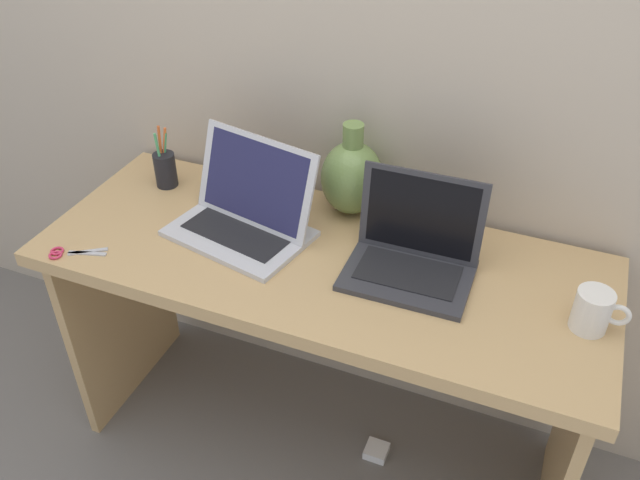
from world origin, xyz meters
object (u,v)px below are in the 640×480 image
object	(u,v)px
power_brick	(376,451)
laptop_left	(246,209)
laptop_right	(414,247)
pen_cup	(165,168)
coffee_mug	(593,311)
green_vase	(352,177)
scissors	(67,253)

from	to	relation	value
power_brick	laptop_left	bearing A→B (deg)	178.28
laptop_right	pen_cup	world-z (taller)	laptop_right
laptop_right	power_brick	bearing A→B (deg)	-155.76
laptop_left	coffee_mug	size ratio (longest dim) A/B	3.30
green_vase	pen_cup	size ratio (longest dim) A/B	1.42
laptop_right	green_vase	bearing A→B (deg)	141.08
scissors	laptop_right	bearing A→B (deg)	18.60
laptop_right	power_brick	size ratio (longest dim) A/B	4.45
laptop_right	pen_cup	bearing A→B (deg)	172.30
coffee_mug	scissors	distance (m)	1.28
power_brick	green_vase	bearing A→B (deg)	131.53
laptop_right	scissors	distance (m)	0.88
scissors	coffee_mug	bearing A→B (deg)	10.01
pen_cup	scissors	world-z (taller)	pen_cup
laptop_left	coffee_mug	bearing A→B (deg)	-3.24
laptop_left	scissors	bearing A→B (deg)	-144.39
coffee_mug	scissors	world-z (taller)	coffee_mug
coffee_mug	power_brick	world-z (taller)	coffee_mug
power_brick	pen_cup	bearing A→B (deg)	170.20
coffee_mug	scissors	size ratio (longest dim) A/B	0.85
laptop_left	coffee_mug	world-z (taller)	laptop_left
coffee_mug	green_vase	bearing A→B (deg)	159.49
pen_cup	power_brick	bearing A→B (deg)	-9.80
green_vase	power_brick	bearing A→B (deg)	-48.47
green_vase	scissors	world-z (taller)	green_vase
laptop_right	scissors	size ratio (longest dim) A/B	2.17
green_vase	laptop_right	bearing A→B (deg)	-38.92
laptop_left	scissors	size ratio (longest dim) A/B	2.80
laptop_left	laptop_right	distance (m)	0.46
laptop_right	coffee_mug	distance (m)	0.43
laptop_left	green_vase	size ratio (longest dim) A/B	1.52
coffee_mug	scissors	xyz separation A→B (m)	(-1.26, -0.22, -0.05)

